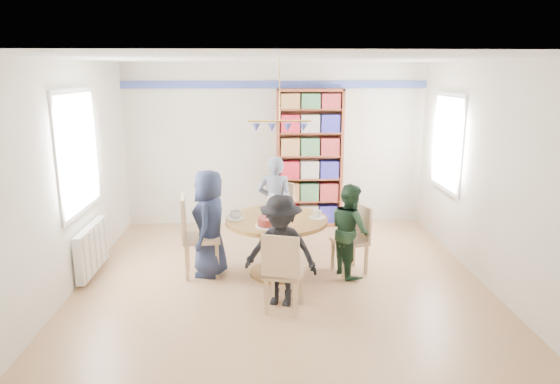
{
  "coord_description": "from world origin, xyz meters",
  "views": [
    {
      "loc": [
        -0.24,
        -5.82,
        2.56
      ],
      "look_at": [
        0.0,
        0.4,
        1.05
      ],
      "focal_mm": 32.0,
      "sensor_mm": 36.0,
      "label": 1
    }
  ],
  "objects_px": {
    "radiator": "(92,249)",
    "chair_right": "(355,236)",
    "person_right": "(350,230)",
    "person_near": "(281,251)",
    "dining_table": "(277,233)",
    "chair_near": "(282,269)",
    "chair_far": "(277,213)",
    "chair_left": "(194,232)",
    "bookshelf": "(309,160)",
    "person_left": "(209,223)",
    "person_far": "(275,204)"
  },
  "relations": [
    {
      "from": "chair_left",
      "to": "chair_far",
      "type": "distance_m",
      "value": 1.46
    },
    {
      "from": "person_left",
      "to": "person_far",
      "type": "bearing_deg",
      "value": 141.81
    },
    {
      "from": "chair_far",
      "to": "person_left",
      "type": "height_order",
      "value": "person_left"
    },
    {
      "from": "chair_far",
      "to": "person_left",
      "type": "distance_m",
      "value": 1.31
    },
    {
      "from": "chair_left",
      "to": "person_right",
      "type": "xyz_separation_m",
      "value": [
        1.98,
        -0.05,
        0.02
      ]
    },
    {
      "from": "chair_left",
      "to": "person_right",
      "type": "relative_size",
      "value": 0.88
    },
    {
      "from": "person_right",
      "to": "chair_right",
      "type": "bearing_deg",
      "value": -59.33
    },
    {
      "from": "person_left",
      "to": "bookshelf",
      "type": "height_order",
      "value": "bookshelf"
    },
    {
      "from": "radiator",
      "to": "chair_right",
      "type": "relative_size",
      "value": 1.13
    },
    {
      "from": "radiator",
      "to": "chair_far",
      "type": "distance_m",
      "value": 2.58
    },
    {
      "from": "chair_left",
      "to": "person_left",
      "type": "xyz_separation_m",
      "value": [
        0.2,
        0.02,
        0.11
      ]
    },
    {
      "from": "person_right",
      "to": "chair_far",
      "type": "bearing_deg",
      "value": 23.51
    },
    {
      "from": "chair_right",
      "to": "person_left",
      "type": "relative_size",
      "value": 0.65
    },
    {
      "from": "person_right",
      "to": "person_near",
      "type": "bearing_deg",
      "value": 114.32
    },
    {
      "from": "radiator",
      "to": "chair_near",
      "type": "xyz_separation_m",
      "value": [
        2.39,
        -1.14,
        0.15
      ]
    },
    {
      "from": "person_near",
      "to": "chair_far",
      "type": "bearing_deg",
      "value": 105.01
    },
    {
      "from": "dining_table",
      "to": "chair_right",
      "type": "distance_m",
      "value": 1.02
    },
    {
      "from": "radiator",
      "to": "bookshelf",
      "type": "distance_m",
      "value": 3.7
    },
    {
      "from": "dining_table",
      "to": "chair_right",
      "type": "height_order",
      "value": "chair_right"
    },
    {
      "from": "chair_left",
      "to": "person_left",
      "type": "bearing_deg",
      "value": 6.26
    },
    {
      "from": "chair_near",
      "to": "person_near",
      "type": "relative_size",
      "value": 0.72
    },
    {
      "from": "person_left",
      "to": "bookshelf",
      "type": "xyz_separation_m",
      "value": [
        1.47,
        2.08,
        0.44
      ]
    },
    {
      "from": "chair_far",
      "to": "dining_table",
      "type": "bearing_deg",
      "value": -92.45
    },
    {
      "from": "chair_near",
      "to": "bookshelf",
      "type": "bearing_deg",
      "value": 79.53
    },
    {
      "from": "person_left",
      "to": "person_far",
      "type": "distance_m",
      "value": 1.21
    },
    {
      "from": "radiator",
      "to": "person_far",
      "type": "relative_size",
      "value": 0.71
    },
    {
      "from": "dining_table",
      "to": "person_right",
      "type": "relative_size",
      "value": 1.09
    },
    {
      "from": "chair_near",
      "to": "person_right",
      "type": "height_order",
      "value": "person_right"
    },
    {
      "from": "chair_right",
      "to": "person_right",
      "type": "relative_size",
      "value": 0.74
    },
    {
      "from": "person_left",
      "to": "dining_table",
      "type": "bearing_deg",
      "value": 94.35
    },
    {
      "from": "radiator",
      "to": "person_right",
      "type": "relative_size",
      "value": 0.84
    },
    {
      "from": "chair_far",
      "to": "person_right",
      "type": "relative_size",
      "value": 0.82
    },
    {
      "from": "radiator",
      "to": "person_far",
      "type": "distance_m",
      "value": 2.53
    },
    {
      "from": "person_left",
      "to": "bookshelf",
      "type": "bearing_deg",
      "value": 151.73
    },
    {
      "from": "chair_left",
      "to": "chair_far",
      "type": "height_order",
      "value": "chair_left"
    },
    {
      "from": "chair_near",
      "to": "person_far",
      "type": "distance_m",
      "value": 1.97
    },
    {
      "from": "radiator",
      "to": "person_near",
      "type": "height_order",
      "value": "person_near"
    },
    {
      "from": "person_right",
      "to": "bookshelf",
      "type": "relative_size",
      "value": 0.52
    },
    {
      "from": "chair_left",
      "to": "person_near",
      "type": "xyz_separation_m",
      "value": [
        1.07,
        -0.87,
        0.06
      ]
    },
    {
      "from": "chair_far",
      "to": "person_near",
      "type": "distance_m",
      "value": 1.84
    },
    {
      "from": "person_far",
      "to": "person_left",
      "type": "bearing_deg",
      "value": 53.11
    },
    {
      "from": "radiator",
      "to": "chair_right",
      "type": "xyz_separation_m",
      "value": [
        3.38,
        -0.02,
        0.14
      ]
    },
    {
      "from": "person_right",
      "to": "person_near",
      "type": "xyz_separation_m",
      "value": [
        -0.91,
        -0.82,
        0.03
      ]
    },
    {
      "from": "radiator",
      "to": "chair_near",
      "type": "bearing_deg",
      "value": -25.55
    },
    {
      "from": "chair_right",
      "to": "person_left",
      "type": "bearing_deg",
      "value": -179.32
    },
    {
      "from": "person_far",
      "to": "chair_near",
      "type": "bearing_deg",
      "value": 98.79
    },
    {
      "from": "bookshelf",
      "to": "chair_near",
      "type": "bearing_deg",
      "value": -100.47
    },
    {
      "from": "dining_table",
      "to": "chair_near",
      "type": "xyz_separation_m",
      "value": [
        0.03,
        -1.06,
        -0.06
      ]
    },
    {
      "from": "chair_left",
      "to": "bookshelf",
      "type": "distance_m",
      "value": 2.74
    },
    {
      "from": "person_near",
      "to": "chair_right",
      "type": "bearing_deg",
      "value": 58.25
    }
  ]
}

